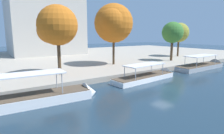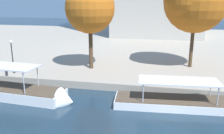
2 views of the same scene
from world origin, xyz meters
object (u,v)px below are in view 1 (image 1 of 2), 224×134
tour_boat_1 (148,78)px  tour_boat_2 (203,67)px  tree_3 (57,26)px  tree_0 (179,32)px  tour_boat_0 (31,101)px  tree_1 (172,33)px  tree_2 (113,23)px

tour_boat_1 → tour_boat_2: 16.50m
tour_boat_1 → tree_3: tree_3 is taller
tour_boat_1 → tree_3: 16.59m
tour_boat_1 → tree_0: bearing=23.0°
tour_boat_2 → tree_0: 17.10m
tour_boat_2 → tour_boat_0: bearing=-178.4°
tour_boat_0 → tour_boat_1: (17.79, 1.01, -0.15)m
tour_boat_2 → tree_0: bearing=54.7°
tour_boat_0 → tree_1: bearing=19.7°
tour_boat_0 → tree_2: (18.69, 12.25, 8.96)m
tour_boat_1 → tree_1: tree_1 is taller
tour_boat_0 → tree_0: size_ratio=1.60×
tour_boat_1 → tour_boat_2: tour_boat_2 is taller
tour_boat_2 → tree_1: (-0.42, 7.98, 7.07)m
tree_2 → tree_3: (-12.51, -2.69, -0.91)m
tour_boat_1 → tree_2: bearing=81.1°
tour_boat_2 → tree_1: bearing=92.4°
tree_0 → tree_2: bearing=-175.8°
tree_1 → tree_3: 27.70m
tour_boat_1 → tree_1: (16.07, 8.33, 7.18)m
tour_boat_2 → tree_0: tree_0 is taller
tree_0 → tree_1: bearing=-152.9°
tour_boat_1 → tree_1: 19.47m
tour_boat_2 → tree_1: size_ratio=1.51×
tree_1 → tree_2: 15.57m
tour_boat_0 → tree_3: 13.94m
tour_boat_0 → tour_boat_2: tour_boat_0 is taller
tour_boat_2 → tree_3: tree_3 is taller
tour_boat_2 → tree_2: bearing=144.4°
tree_1 → tree_2: tree_2 is taller
tree_3 → tree_0: bearing=6.9°
tour_boat_2 → tree_1: 10.67m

